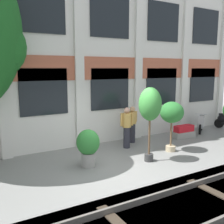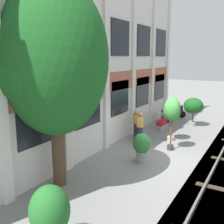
% 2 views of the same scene
% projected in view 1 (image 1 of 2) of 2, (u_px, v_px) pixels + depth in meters
% --- Properties ---
extents(ground_plane, '(80.00, 80.00, 0.00)m').
position_uv_depth(ground_plane, '(113.00, 167.00, 8.33)').
color(ground_plane, gray).
extents(apartment_facade, '(16.94, 0.64, 8.94)m').
position_uv_depth(apartment_facade, '(76.00, 33.00, 10.01)').
color(apartment_facade, silver).
rests_on(apartment_facade, ground).
extents(rail_tracks, '(24.58, 2.80, 0.43)m').
position_uv_depth(rail_tracks, '(183.00, 217.00, 5.75)').
color(rail_tracks, '#5B5449').
rests_on(rail_tracks, ground).
extents(potted_plant_square_trough, '(1.06, 0.51, 0.57)m').
position_uv_depth(potted_plant_square_trough, '(184.00, 132.00, 11.78)').
color(potted_plant_square_trough, gray).
rests_on(potted_plant_square_trough, ground).
extents(potted_plant_terracotta_small, '(0.88, 0.88, 1.88)m').
position_uv_depth(potted_plant_terracotta_small, '(172.00, 114.00, 9.69)').
color(potted_plant_terracotta_small, tan).
rests_on(potted_plant_terracotta_small, ground).
extents(potted_plant_glazed_jar, '(0.74, 0.74, 1.20)m').
position_uv_depth(potted_plant_glazed_jar, '(88.00, 145.00, 8.26)').
color(potted_plant_glazed_jar, gray).
rests_on(potted_plant_glazed_jar, ground).
extents(potted_plant_low_pan, '(0.75, 0.75, 2.49)m').
position_uv_depth(potted_plant_low_pan, '(150.00, 106.00, 8.54)').
color(potted_plant_low_pan, '#333333').
rests_on(potted_plant_low_pan, ground).
extents(scooter_second_parked, '(1.15, 0.90, 0.98)m').
position_uv_depth(scooter_second_parked, '(201.00, 123.00, 12.83)').
color(scooter_second_parked, black).
rests_on(scooter_second_parked, ground).
extents(resident_by_doorway, '(0.52, 0.34, 1.61)m').
position_uv_depth(resident_by_doorway, '(127.00, 126.00, 10.19)').
color(resident_by_doorway, '#282833').
rests_on(resident_by_doorway, ground).
extents(resident_watching_tracks, '(0.52, 0.34, 1.54)m').
position_uv_depth(resident_watching_tracks, '(132.00, 123.00, 10.96)').
color(resident_watching_tracks, '#282833').
rests_on(resident_watching_tracks, ground).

